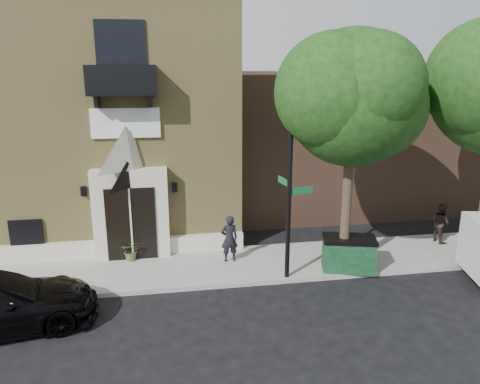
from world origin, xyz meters
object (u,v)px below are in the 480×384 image
(street_sign, at_px, (289,194))
(pedestrian_near, at_px, (229,239))
(pedestrian_far, at_px, (441,223))
(dumpster, at_px, (348,253))
(fire_hydrant, at_px, (354,259))

(street_sign, distance_m, pedestrian_near, 3.00)
(pedestrian_near, height_order, pedestrian_far, pedestrian_near)
(pedestrian_near, xyz_separation_m, pedestrian_far, (8.29, 0.47, -0.06))
(dumpster, distance_m, pedestrian_far, 4.81)
(fire_hydrant, height_order, pedestrian_near, pedestrian_near)
(fire_hydrant, height_order, dumpster, dumpster)
(fire_hydrant, bearing_deg, pedestrian_far, 23.50)
(street_sign, height_order, fire_hydrant, street_sign)
(street_sign, bearing_deg, pedestrian_near, 127.71)
(fire_hydrant, xyz_separation_m, dumpster, (-0.20, 0.05, 0.22))
(street_sign, height_order, dumpster, street_sign)
(street_sign, distance_m, pedestrian_far, 7.20)
(street_sign, xyz_separation_m, fire_hydrant, (2.36, 0.15, -2.44))
(street_sign, bearing_deg, pedestrian_far, 6.92)
(fire_hydrant, xyz_separation_m, pedestrian_near, (-4.03, 1.38, 0.47))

